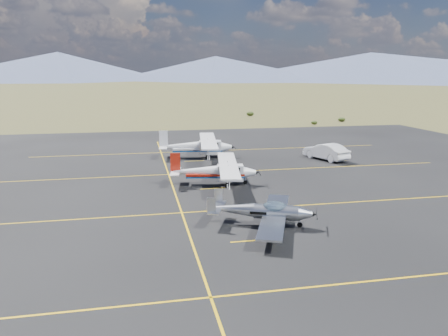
{
  "coord_description": "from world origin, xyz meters",
  "views": [
    {
      "loc": [
        -8.64,
        -24.73,
        8.81
      ],
      "look_at": [
        -2.11,
        7.52,
        1.6
      ],
      "focal_mm": 35.0,
      "sensor_mm": 36.0,
      "label": 1
    }
  ],
  "objects_px": {
    "aircraft_low_wing": "(264,211)",
    "aircraft_plain": "(197,146)",
    "aircraft_cessna": "(215,171)",
    "sedan": "(326,151)"
  },
  "relations": [
    {
      "from": "aircraft_plain",
      "to": "sedan",
      "type": "bearing_deg",
      "value": -8.47
    },
    {
      "from": "sedan",
      "to": "aircraft_cessna",
      "type": "bearing_deg",
      "value": 10.65
    },
    {
      "from": "aircraft_low_wing",
      "to": "aircraft_plain",
      "type": "relative_size",
      "value": 0.71
    },
    {
      "from": "aircraft_cessna",
      "to": "aircraft_plain",
      "type": "bearing_deg",
      "value": 98.45
    },
    {
      "from": "sedan",
      "to": "aircraft_low_wing",
      "type": "bearing_deg",
      "value": 35.62
    },
    {
      "from": "aircraft_cessna",
      "to": "aircraft_plain",
      "type": "xyz_separation_m",
      "value": [
        0.2,
        11.58,
        0.13
      ]
    },
    {
      "from": "aircraft_low_wing",
      "to": "aircraft_cessna",
      "type": "distance_m",
      "value": 10.01
    },
    {
      "from": "aircraft_cessna",
      "to": "aircraft_low_wing",
      "type": "bearing_deg",
      "value": -74.24
    },
    {
      "from": "aircraft_cessna",
      "to": "sedan",
      "type": "relative_size",
      "value": 2.0
    },
    {
      "from": "aircraft_plain",
      "to": "aircraft_cessna",
      "type": "bearing_deg",
      "value": -83.57
    }
  ]
}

